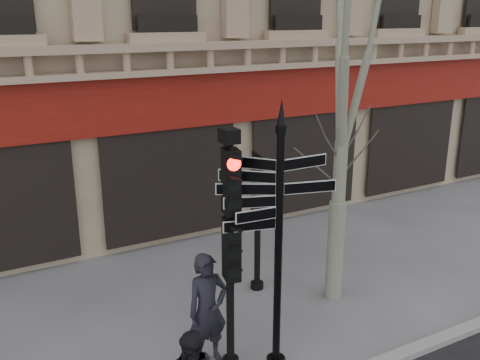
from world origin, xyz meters
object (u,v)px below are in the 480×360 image
at_px(plane_tree, 349,13).
at_px(pedestrian_a, 208,310).
at_px(fingerpost, 280,196).
at_px(traffic_signal_secondary, 258,200).
at_px(traffic_signal_main, 230,224).

xyz_separation_m(plane_tree, pedestrian_a, (-3.16, -0.71, -4.60)).
bearing_deg(plane_tree, pedestrian_a, -167.39).
xyz_separation_m(fingerpost, plane_tree, (2.26, 1.38, 2.60)).
height_order(traffic_signal_secondary, plane_tree, plane_tree).
relative_size(traffic_signal_main, traffic_signal_secondary, 1.40).
distance_m(traffic_signal_secondary, plane_tree, 3.92).
distance_m(fingerpost, traffic_signal_secondary, 2.83).
relative_size(fingerpost, pedestrian_a, 2.29).
distance_m(traffic_signal_main, plane_tree, 4.33).
bearing_deg(traffic_signal_main, traffic_signal_secondary, 62.24).
xyz_separation_m(fingerpost, traffic_signal_secondary, (1.07, 2.43, -0.98)).
relative_size(traffic_signal_main, plane_tree, 0.50).
xyz_separation_m(traffic_signal_main, traffic_signal_secondary, (1.71, 2.04, -0.53)).
height_order(fingerpost, pedestrian_a, fingerpost).
bearing_deg(fingerpost, traffic_signal_main, 174.17).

